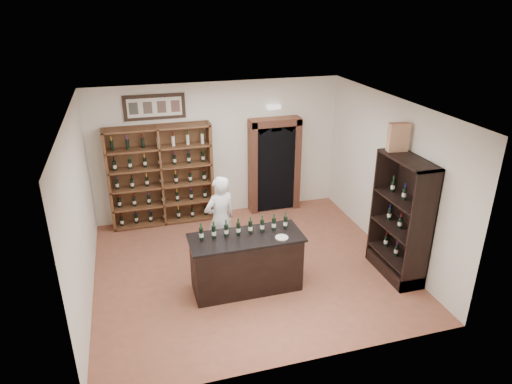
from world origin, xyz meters
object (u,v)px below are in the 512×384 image
side_cabinet (400,236)px  wine_crate (398,137)px  counter_bottle_0 (201,234)px  wine_shelf (161,175)px  tasting_counter (246,263)px  shopkeeper (220,219)px

side_cabinet → wine_crate: bearing=93.1°
side_cabinet → counter_bottle_0: bearing=173.3°
wine_shelf → tasting_counter: (1.10, -2.93, -0.61)m
tasting_counter → counter_bottle_0: (-0.72, 0.10, 0.61)m
wine_crate → shopkeeper: bearing=171.1°
wine_crate → tasting_counter: bearing=-169.1°
wine_shelf → wine_crate: wine_crate is taller
tasting_counter → side_cabinet: size_ratio=0.85×
wine_crate → counter_bottle_0: bearing=-171.3°
counter_bottle_0 → shopkeeper: size_ratio=0.18×
tasting_counter → shopkeeper: 1.11m
tasting_counter → counter_bottle_0: bearing=171.9°
wine_shelf → side_cabinet: bearing=-40.2°
wine_shelf → shopkeeper: 2.11m
shopkeeper → wine_crate: size_ratio=3.47×
tasting_counter → wine_crate: wine_crate is taller
counter_bottle_0 → side_cabinet: side_cabinet is taller
shopkeeper → tasting_counter: bearing=82.2°
counter_bottle_0 → wine_shelf: bearing=97.6°
side_cabinet → wine_crate: (-0.02, 0.40, 1.69)m
wine_shelf → wine_crate: size_ratio=4.50×
wine_shelf → wine_crate: bearing=-36.7°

